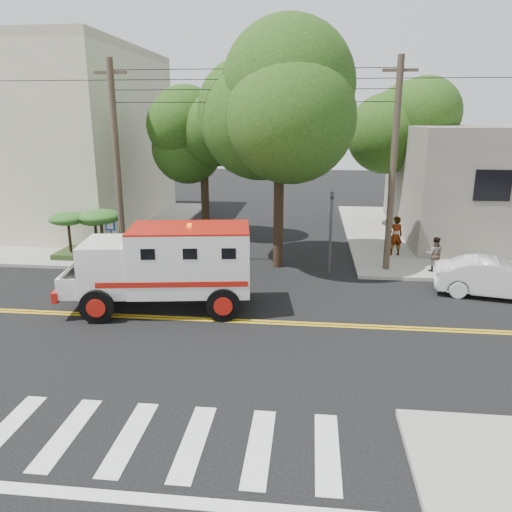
# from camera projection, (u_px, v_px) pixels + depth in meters

# --- Properties ---
(ground) EXTENTS (100.00, 100.00, 0.00)m
(ground) POSITION_uv_depth(u_px,v_px,m) (220.00, 320.00, 16.80)
(ground) COLOR black
(ground) RESTS_ON ground
(sidewalk_ne) EXTENTS (17.00, 17.00, 0.15)m
(sidewalk_ne) POSITION_uv_depth(u_px,v_px,m) (497.00, 236.00, 28.27)
(sidewalk_ne) COLOR gray
(sidewalk_ne) RESTS_ON ground
(sidewalk_nw) EXTENTS (17.00, 17.00, 0.15)m
(sidewalk_nw) POSITION_uv_depth(u_px,v_px,m) (46.00, 225.00, 31.13)
(sidewalk_nw) COLOR gray
(sidewalk_nw) RESTS_ON ground
(building_left) EXTENTS (16.00, 14.00, 10.00)m
(building_left) POSITION_uv_depth(u_px,v_px,m) (19.00, 141.00, 31.40)
(building_left) COLOR beige
(building_left) RESTS_ON sidewalk_nw
(utility_pole_left) EXTENTS (0.28, 0.28, 9.00)m
(utility_pole_left) POSITION_uv_depth(u_px,v_px,m) (117.00, 167.00, 21.92)
(utility_pole_left) COLOR #382D23
(utility_pole_left) RESTS_ON ground
(utility_pole_right) EXTENTS (0.28, 0.28, 9.00)m
(utility_pole_right) POSITION_uv_depth(u_px,v_px,m) (393.00, 169.00, 20.85)
(utility_pole_right) COLOR #382D23
(utility_pole_right) RESTS_ON ground
(tree_main) EXTENTS (6.08, 5.70, 9.85)m
(tree_main) POSITION_uv_depth(u_px,v_px,m) (290.00, 102.00, 20.59)
(tree_main) COLOR black
(tree_main) RESTS_ON ground
(tree_left) EXTENTS (4.48, 4.20, 7.70)m
(tree_left) POSITION_uv_depth(u_px,v_px,m) (208.00, 134.00, 26.81)
(tree_left) COLOR black
(tree_left) RESTS_ON ground
(tree_right) EXTENTS (4.80, 4.50, 8.20)m
(tree_right) POSITION_uv_depth(u_px,v_px,m) (414.00, 126.00, 29.31)
(tree_right) COLOR black
(tree_right) RESTS_ON ground
(traffic_signal) EXTENTS (0.15, 0.18, 3.60)m
(traffic_signal) POSITION_uv_depth(u_px,v_px,m) (331.00, 224.00, 21.16)
(traffic_signal) COLOR #3F3F42
(traffic_signal) RESTS_ON ground
(accessibility_sign) EXTENTS (0.45, 0.10, 2.02)m
(accessibility_sign) POSITION_uv_depth(u_px,v_px,m) (111.00, 235.00, 22.99)
(accessibility_sign) COLOR #3F3F42
(accessibility_sign) RESTS_ON ground
(palm_planter) EXTENTS (3.52, 2.63, 2.36)m
(palm_planter) POSITION_uv_depth(u_px,v_px,m) (89.00, 226.00, 23.48)
(palm_planter) COLOR #1E3314
(palm_planter) RESTS_ON sidewalk_nw
(armored_truck) EXTENTS (6.82, 3.42, 2.98)m
(armored_truck) POSITION_uv_depth(u_px,v_px,m) (166.00, 263.00, 17.38)
(armored_truck) COLOR silver
(armored_truck) RESTS_ON ground
(parked_sedan) EXTENTS (4.59, 2.36, 1.44)m
(parked_sedan) POSITION_uv_depth(u_px,v_px,m) (495.00, 278.00, 18.86)
(parked_sedan) COLOR silver
(parked_sedan) RESTS_ON ground
(pedestrian_a) EXTENTS (0.77, 0.58, 1.91)m
(pedestrian_a) POSITION_uv_depth(u_px,v_px,m) (395.00, 236.00, 23.92)
(pedestrian_a) COLOR gray
(pedestrian_a) RESTS_ON sidewalk_ne
(pedestrian_b) EXTENTS (0.82, 0.68, 1.51)m
(pedestrian_b) POSITION_uv_depth(u_px,v_px,m) (435.00, 254.00, 21.47)
(pedestrian_b) COLOR gray
(pedestrian_b) RESTS_ON sidewalk_ne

